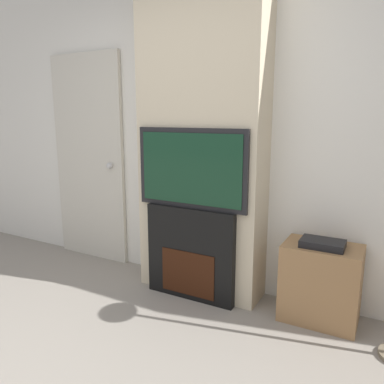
{
  "coord_description": "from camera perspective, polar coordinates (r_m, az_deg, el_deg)",
  "views": [
    {
      "loc": [
        1.35,
        -0.78,
        1.44
      ],
      "look_at": [
        0.0,
        1.68,
        0.86
      ],
      "focal_mm": 35.0,
      "sensor_mm": 36.0,
      "label": 1
    }
  ],
  "objects": [
    {
      "name": "entry_door",
      "position": [
        3.87,
        -15.4,
        4.83
      ],
      "size": [
        0.85,
        0.09,
        2.02
      ],
      "color": "beige",
      "rests_on": "ground_plane"
    },
    {
      "name": "television",
      "position": [
        2.83,
        -0.03,
        3.6
      ],
      "size": [
        0.91,
        0.07,
        0.61
      ],
      "color": "black",
      "rests_on": "fireplace"
    },
    {
      "name": "wall_back",
      "position": [
        3.12,
        3.17,
        9.95
      ],
      "size": [
        6.0,
        0.06,
        2.7
      ],
      "color": "silver",
      "rests_on": "ground_plane"
    },
    {
      "name": "chimney_breast",
      "position": [
        2.95,
        1.53,
        9.87
      ],
      "size": [
        1.02,
        0.32,
        2.7
      ],
      "color": "beige",
      "rests_on": "ground_plane"
    },
    {
      "name": "fireplace",
      "position": [
        3.01,
        -0.01,
        -9.28
      ],
      "size": [
        0.74,
        0.15,
        0.74
      ],
      "color": "black",
      "rests_on": "ground_plane"
    },
    {
      "name": "media_stand",
      "position": [
        2.86,
        19.0,
        -12.85
      ],
      "size": [
        0.52,
        0.34,
        0.61
      ],
      "color": "#997047",
      "rests_on": "ground_plane"
    }
  ]
}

